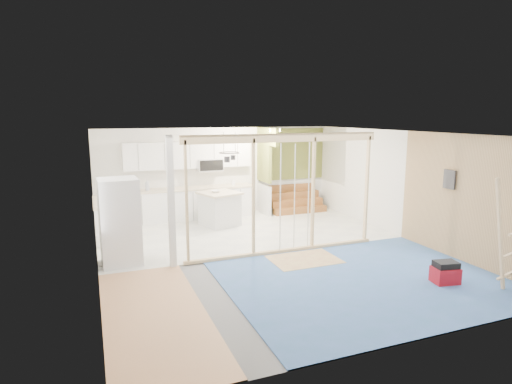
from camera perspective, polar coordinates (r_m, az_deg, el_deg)
name	(u,v)px	position (r m, az deg, el deg)	size (l,w,h in m)	color
room	(271,195)	(9.00, 2.03, -0.45)	(7.01, 8.01, 2.61)	slate
floor_overlays	(273,253)	(9.41, 2.24, -8.09)	(7.00, 8.00, 0.03)	silver
stud_frame	(259,182)	(8.84, 0.43, 1.38)	(4.66, 0.14, 2.60)	beige
base_cabinets	(168,208)	(11.90, -11.64, -2.08)	(4.45, 2.24, 0.93)	white
upper_cabinets	(191,156)	(12.28, -8.69, 4.79)	(3.60, 0.41, 0.85)	white
green_partition	(285,181)	(13.18, 3.90, 1.41)	(2.25, 1.51, 2.60)	olive
pot_rack	(229,155)	(10.55, -3.56, 4.95)	(0.52, 0.52, 0.72)	black
sheathing_panel	(474,201)	(9.44, 27.03, -1.08)	(0.02, 4.00, 2.60)	tan
electrical_panel	(449,179)	(9.75, 24.39, 1.55)	(0.04, 0.30, 0.40)	#37373C
ceiling_light	(275,130)	(12.16, 2.55, 8.24)	(0.32, 0.32, 0.08)	#FFEABF
fridge	(120,222)	(8.92, -17.66, -3.84)	(0.79, 0.76, 1.75)	silver
island	(220,209)	(11.55, -4.87, -2.31)	(1.20, 1.20, 0.93)	silver
bowl	(216,191)	(11.42, -5.40, 0.08)	(0.24, 0.24, 0.06)	silver
soap_bottle_a	(147,185)	(11.99, -14.31, 0.95)	(0.13, 0.13, 0.33)	#B0B5C4
soap_bottle_b	(233,182)	(12.54, -3.07, 1.36)	(0.09, 0.09, 0.20)	white
toolbox	(445,273)	(8.44, 23.93, -9.85)	(0.49, 0.40, 0.41)	maroon
ladder	(512,233)	(8.43, 30.96, -4.75)	(1.06, 0.05, 1.96)	beige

